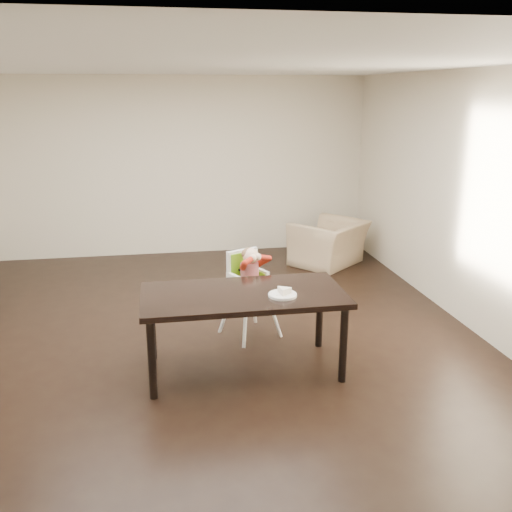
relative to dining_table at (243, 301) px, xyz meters
The scene contains 6 objects.
ground 1.00m from the dining_table, 127.26° to the left, with size 7.00×7.00×0.00m, color black.
room_walls 1.40m from the dining_table, 127.26° to the left, with size 6.02×7.02×2.71m.
dining_table is the anchor object (origin of this frame).
high_chair 0.80m from the dining_table, 77.32° to the left, with size 0.52×0.52×0.95m.
plate 0.37m from the dining_table, 23.71° to the right, with size 0.29×0.29×0.07m.
armchair 3.53m from the dining_table, 60.29° to the left, with size 0.99×0.64×0.86m, color tan.
Camera 1 is at (-0.27, -5.29, 2.47)m, focal length 40.00 mm.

